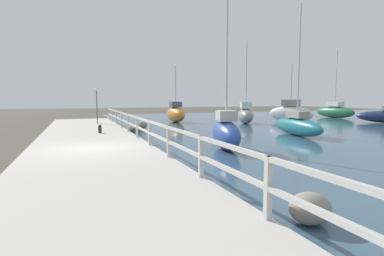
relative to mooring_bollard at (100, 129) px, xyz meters
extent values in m
plane|color=#4C473D|center=(-0.67, -5.24, -0.50)|extent=(120.00, 120.00, 0.00)
cube|color=beige|center=(-0.67, -5.24, -0.37)|extent=(4.68, 36.00, 0.27)
cube|color=beige|center=(1.58, -13.34, 0.27)|extent=(0.10, 0.10, 1.01)
cube|color=beige|center=(1.58, -10.64, 0.27)|extent=(0.10, 0.10, 1.01)
cube|color=beige|center=(1.58, -7.94, 0.27)|extent=(0.10, 0.10, 1.01)
cube|color=beige|center=(1.58, -5.24, 0.27)|extent=(0.10, 0.10, 1.01)
cube|color=beige|center=(1.58, -2.54, 0.27)|extent=(0.10, 0.10, 1.01)
cube|color=beige|center=(1.58, 0.16, 0.27)|extent=(0.10, 0.10, 1.01)
cube|color=beige|center=(1.58, 2.86, 0.27)|extent=(0.10, 0.10, 1.01)
cube|color=beige|center=(1.58, 5.56, 0.27)|extent=(0.10, 0.10, 1.01)
cube|color=beige|center=(1.58, 8.26, 0.27)|extent=(0.10, 0.10, 1.01)
cube|color=beige|center=(1.58, 10.96, 0.27)|extent=(0.10, 0.10, 1.01)
cube|color=beige|center=(1.58, -5.24, 0.73)|extent=(0.09, 32.50, 0.08)
cube|color=beige|center=(1.58, -5.24, 0.27)|extent=(0.09, 32.50, 0.08)
ellipsoid|color=gray|center=(2.53, 2.43, -0.29)|extent=(0.56, 0.51, 0.42)
ellipsoid|color=gray|center=(2.52, -13.24, -0.23)|extent=(0.74, 0.66, 0.55)
ellipsoid|color=gray|center=(2.22, 2.57, -0.34)|extent=(0.42, 0.38, 0.32)
ellipsoid|color=gray|center=(3.25, 4.26, -0.24)|extent=(0.69, 0.62, 0.52)
cylinder|color=black|center=(0.00, 0.00, -0.06)|extent=(0.18, 0.18, 0.36)
sphere|color=black|center=(0.00, 0.00, 0.15)|extent=(0.16, 0.16, 0.16)
cylinder|color=#514C47|center=(0.29, 6.69, 1.00)|extent=(0.07, 0.07, 2.48)
sphere|color=beige|center=(0.29, 6.69, 2.35)|extent=(0.22, 0.22, 0.22)
ellipsoid|color=white|center=(17.22, 5.26, 0.25)|extent=(2.64, 4.26, 1.48)
cube|color=#9E937F|center=(17.22, 5.26, 1.28)|extent=(1.27, 1.71, 0.58)
cylinder|color=silver|center=(17.22, 5.26, 2.89)|extent=(0.09, 0.09, 3.80)
ellipsoid|color=#1E707A|center=(10.89, -3.05, 0.02)|extent=(1.85, 5.04, 1.03)
cube|color=#9E937F|center=(10.89, -3.05, 0.73)|extent=(0.95, 1.61, 0.39)
cylinder|color=silver|center=(10.89, -3.05, 3.77)|extent=(0.09, 0.09, 6.48)
ellipsoid|color=#236B42|center=(26.01, 8.52, 0.14)|extent=(1.44, 5.18, 1.28)
cube|color=silver|center=(26.01, 8.52, 1.04)|extent=(0.96, 1.68, 0.51)
cylinder|color=silver|center=(26.01, 8.52, 3.85)|extent=(0.09, 0.09, 6.14)
ellipsoid|color=orange|center=(7.34, 9.08, 0.20)|extent=(1.64, 4.35, 1.38)
cube|color=#4C566B|center=(7.34, 9.08, 1.14)|extent=(1.02, 1.23, 0.49)
cylinder|color=silver|center=(7.34, 9.08, 2.74)|extent=(0.09, 0.09, 3.71)
ellipsoid|color=#2D4C9E|center=(4.73, -5.89, 0.11)|extent=(1.84, 3.27, 1.21)
cube|color=beige|center=(4.73, -5.89, 0.93)|extent=(1.00, 1.25, 0.43)
cylinder|color=silver|center=(4.73, -5.89, 3.29)|extent=(0.09, 0.09, 5.14)
ellipsoid|color=gray|center=(12.58, 5.45, 0.15)|extent=(2.55, 3.60, 1.30)
cube|color=silver|center=(12.58, 5.45, 1.10)|extent=(1.39, 1.66, 0.59)
cylinder|color=silver|center=(12.58, 5.45, 3.69)|extent=(0.09, 0.09, 5.77)
camera|label=1|loc=(-1.17, -17.16, 1.65)|focal=28.00mm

